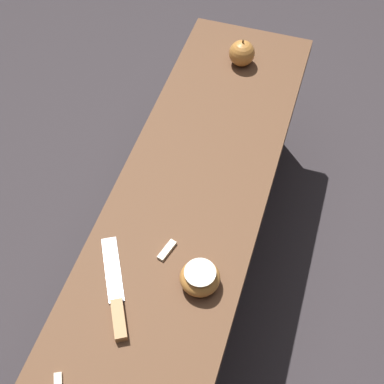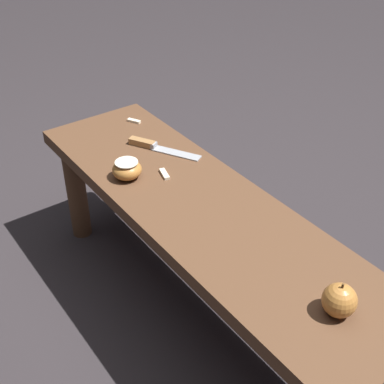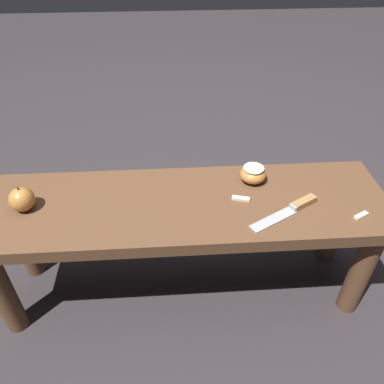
{
  "view_description": "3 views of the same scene",
  "coord_description": "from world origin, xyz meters",
  "views": [
    {
      "loc": [
        -0.7,
        -0.22,
        1.41
      ],
      "look_at": [
        -0.03,
        -0.01,
        0.43
      ],
      "focal_mm": 50.0,
      "sensor_mm": 36.0,
      "label": 1
    },
    {
      "loc": [
        0.89,
        -0.68,
        1.23
      ],
      "look_at": [
        -0.03,
        -0.01,
        0.43
      ],
      "focal_mm": 50.0,
      "sensor_mm": 36.0,
      "label": 2
    },
    {
      "loc": [
        0.03,
        0.84,
        1.13
      ],
      "look_at": [
        -0.03,
        -0.01,
        0.43
      ],
      "focal_mm": 35.0,
      "sensor_mm": 36.0,
      "label": 3
    }
  ],
  "objects": [
    {
      "name": "wooden_bench",
      "position": [
        0.0,
        0.0,
        0.33
      ],
      "size": [
        1.24,
        0.35,
        0.41
      ],
      "color": "brown",
      "rests_on": "ground_plane"
    },
    {
      "name": "knife",
      "position": [
        -0.32,
        0.06,
        0.41
      ],
      "size": [
        0.22,
        0.14,
        0.02
      ],
      "rotation": [
        0.0,
        0.0,
        0.51
      ],
      "color": "#9EA0A5",
      "rests_on": "wooden_bench"
    },
    {
      "name": "ground_plane",
      "position": [
        0.0,
        0.0,
        0.0
      ],
      "size": [
        8.0,
        8.0,
        0.0
      ],
      "primitive_type": "plane",
      "color": "#2D282B"
    },
    {
      "name": "apple_cut",
      "position": [
        -0.23,
        -0.09,
        0.43
      ],
      "size": [
        0.08,
        0.08,
        0.05
      ],
      "color": "#B27233",
      "rests_on": "wooden_bench"
    },
    {
      "name": "apple_whole",
      "position": [
        0.46,
        0.0,
        0.44
      ],
      "size": [
        0.07,
        0.07,
        0.08
      ],
      "color": "#B27233",
      "rests_on": "wooden_bench"
    },
    {
      "name": "apple_slice_center",
      "position": [
        -0.17,
        -0.0,
        0.41
      ],
      "size": [
        0.06,
        0.03,
        0.01
      ],
      "color": "beige",
      "rests_on": "wooden_bench"
    }
  ]
}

